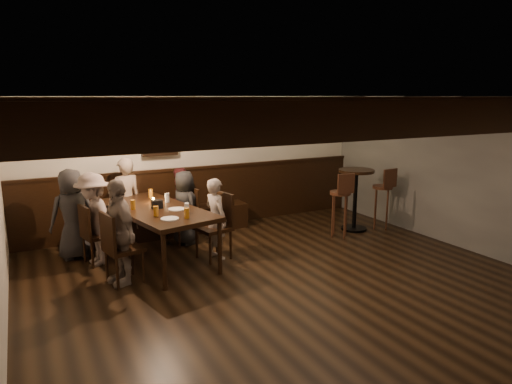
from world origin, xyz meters
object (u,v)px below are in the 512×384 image
person_right_near (185,208)px  person_right_far (216,219)px  person_bench_right (179,202)px  person_left_near (94,219)px  person_left_far (119,232)px  person_bench_centre (126,201)px  dining_table (156,212)px  bar_stool_left (340,213)px  bar_stool_right (382,206)px  chair_left_far (123,261)px  chair_right_far (215,239)px  chair_right_near (184,227)px  chair_left_near (98,245)px  high_top_table (355,190)px  person_bench_left (73,214)px

person_right_near → person_right_far: person_right_far is taller
person_bench_right → person_left_near: size_ratio=0.89×
person_bench_right → person_left_far: size_ratio=0.87×
person_bench_centre → person_left_far: 1.68m
person_bench_right → dining_table: bearing=45.0°
person_right_near → person_right_far: 0.90m
bar_stool_left → bar_stool_right: bearing=9.3°
chair_left_far → person_left_near: 0.98m
chair_left_far → chair_right_far: chair_right_far is taller
chair_right_near → chair_left_far: bearing=122.0°
chair_left_near → chair_right_near: size_ratio=0.96×
person_bench_right → bar_stool_right: size_ratio=1.06×
chair_left_near → person_right_near: (1.44, 0.29, 0.34)m
chair_left_near → high_top_table: high_top_table is taller
chair_left_far → person_right_near: bearing=121.5°
chair_left_far → person_bench_left: bearing=-172.4°
chair_left_near → person_bench_left: bearing=-158.1°
chair_left_near → person_bench_right: (1.50, 0.76, 0.33)m
person_bench_centre → person_left_far: person_bench_centre is taller
dining_table → chair_right_near: chair_right_near is taller
chair_left_near → chair_right_far: bearing=58.0°
person_left_near → person_right_near: size_ratio=1.11×
person_bench_centre → person_right_far: bearing=116.6°
person_bench_centre → bar_stool_right: size_ratio=1.26×
chair_left_far → person_left_far: 0.40m
person_bench_centre → bar_stool_left: person_bench_centre is taller
chair_left_far → high_top_table: 4.30m
chair_left_near → bar_stool_right: (4.92, -0.55, 0.15)m
chair_left_far → chair_right_far: size_ratio=0.96×
chair_left_far → bar_stool_left: (3.74, 0.28, 0.13)m
chair_left_near → chair_left_far: (0.18, -0.88, 0.02)m
high_top_table → bar_stool_right: 0.61m
chair_right_far → person_left_far: (-1.44, -0.29, 0.39)m
person_left_near → bar_stool_right: size_ratio=1.19×
chair_right_near → chair_right_far: 0.90m
dining_table → person_left_far: (-0.64, -0.59, -0.05)m
chair_left_far → person_left_near: (-0.21, 0.88, 0.38)m
person_right_far → chair_right_far: bearing=90.0°
high_top_table → bar_stool_right: bearing=-17.4°
chair_left_near → bar_stool_right: size_ratio=0.78×
person_left_near → person_right_far: 1.75m
person_right_near → bar_stool_right: person_right_near is taller
chair_right_near → person_bench_left: (-1.68, 0.12, 0.40)m
chair_left_near → bar_stool_left: bar_stool_left is taller
chair_right_far → person_left_near: 1.76m
person_left_far → bar_stool_right: bearing=82.5°
chair_right_near → person_bench_left: size_ratio=0.68×
chair_left_near → bar_stool_right: bearing=72.1°
chair_left_near → bar_stool_right: 4.96m
chair_left_near → person_bench_centre: person_bench_centre is taller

